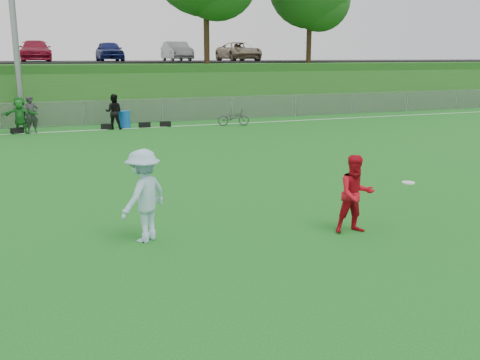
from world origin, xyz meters
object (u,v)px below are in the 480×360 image
player_red_center (356,194)px  frisbee (408,183)px  player_blue (144,196)px  recycling_bin (125,119)px  bicycle (234,117)px

player_red_center → frisbee: 1.06m
player_red_center → player_blue: player_blue is taller
frisbee → recycling_bin: 18.51m
player_blue → frisbee: (5.02, -1.38, 0.14)m
frisbee → bicycle: (2.66, 17.15, -0.61)m
player_blue → bicycle: (7.68, 15.77, -0.48)m
player_blue → recycling_bin: bearing=-137.9°
player_red_center → frisbee: (0.97, -0.37, 0.24)m
player_blue → bicycle: 17.54m
player_red_center → recycling_bin: (-1.71, 17.93, -0.37)m
frisbee → player_red_center: bearing=159.1°
player_blue → recycling_bin: size_ratio=2.14×
player_red_center → player_blue: bearing=173.4°
recycling_bin → bicycle: bicycle is taller
recycling_bin → frisbee: bearing=-81.7°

